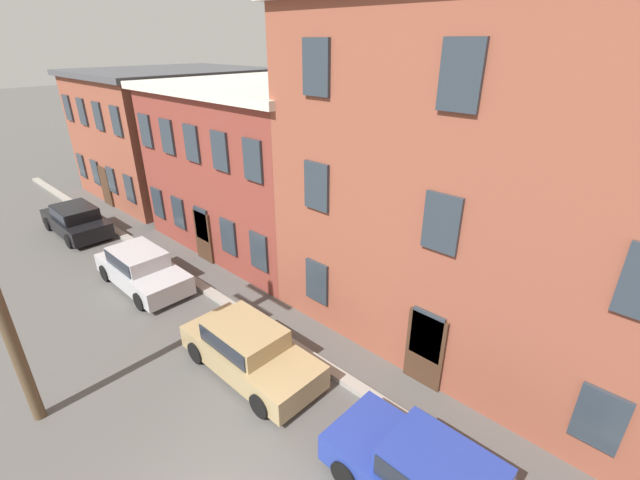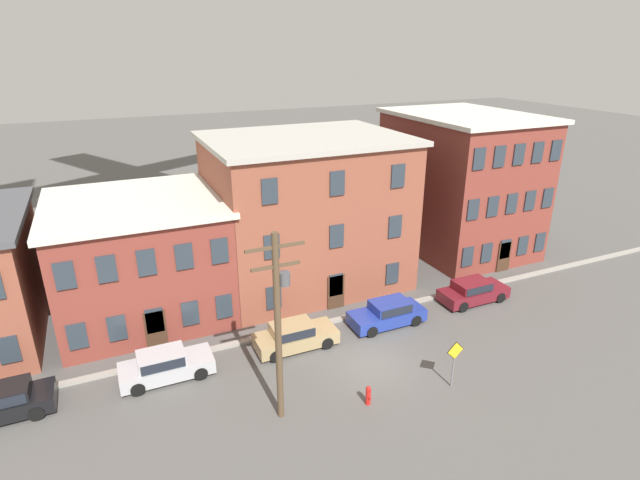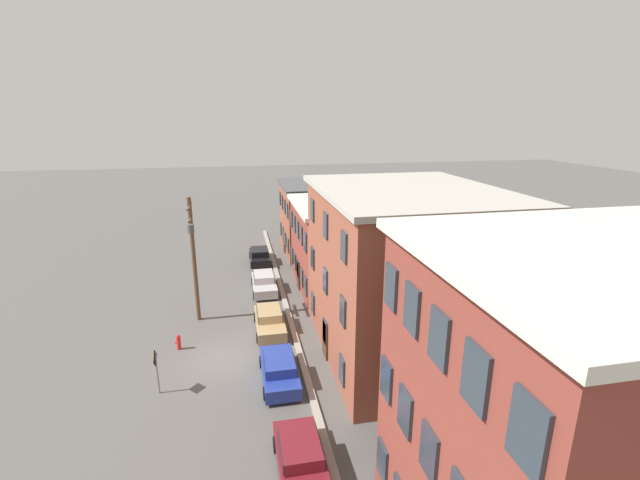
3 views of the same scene
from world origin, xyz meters
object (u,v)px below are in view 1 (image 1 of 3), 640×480
(car_black, at_px, (76,219))
(car_silver, at_px, (141,267))
(car_blue, at_px, (433,479))
(car_tan, at_px, (249,348))

(car_black, relative_size, car_silver, 1.00)
(car_black, relative_size, car_blue, 1.00)
(car_silver, xyz_separation_m, car_blue, (12.47, -0.09, 0.00))
(car_black, bearing_deg, car_blue, -0.53)
(car_silver, bearing_deg, car_black, 179.27)
(car_tan, relative_size, car_blue, 1.00)
(car_black, distance_m, car_silver, 6.91)
(car_black, xyz_separation_m, car_blue, (19.38, -0.18, 0.00))
(car_silver, bearing_deg, car_blue, -0.42)
(car_tan, bearing_deg, car_blue, 0.26)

